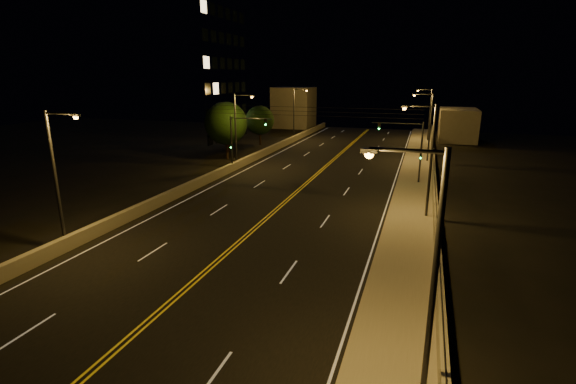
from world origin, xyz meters
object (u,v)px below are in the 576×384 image
(streetlight_3, at_px, (428,111))
(tree_0, at_px, (226,123))
(streetlight_6, at_px, (296,111))
(traffic_signal_left, at_px, (239,137))
(tree_1, at_px, (228,121))
(tree_2, at_px, (260,120))
(streetlight_5, at_px, (238,126))
(streetlight_1, at_px, (428,154))
(streetlight_4, at_px, (58,172))
(traffic_signal_right, at_px, (411,146))
(building_tower, at_px, (156,52))
(streetlight_0, at_px, (426,265))
(streetlight_2, at_px, (428,123))

(streetlight_3, bearing_deg, tree_0, -135.90)
(streetlight_6, relative_size, traffic_signal_left, 1.37)
(tree_1, distance_m, tree_2, 7.72)
(streetlight_6, distance_m, tree_1, 14.94)
(streetlight_5, xyz_separation_m, tree_2, (-4.05, 17.11, -1.15))
(tree_0, bearing_deg, tree_1, 114.12)
(streetlight_1, relative_size, tree_1, 1.23)
(streetlight_1, relative_size, tree_2, 1.40)
(streetlight_1, height_order, streetlight_5, same)
(streetlight_4, xyz_separation_m, tree_2, (-4.05, 43.14, -1.15))
(streetlight_6, relative_size, tree_2, 1.40)
(traffic_signal_right, xyz_separation_m, tree_2, (-23.98, 19.18, -0.08))
(traffic_signal_right, xyz_separation_m, building_tower, (-39.76, 15.52, 10.29))
(tree_2, bearing_deg, traffic_signal_left, -75.02)
(building_tower, relative_size, tree_0, 3.94)
(tree_1, bearing_deg, traffic_signal_right, -24.30)
(streetlight_5, bearing_deg, streetlight_1, -31.13)
(traffic_signal_left, xyz_separation_m, tree_0, (-4.74, 6.37, 0.76))
(streetlight_1, bearing_deg, streetlight_3, 90.00)
(traffic_signal_right, height_order, building_tower, building_tower)
(streetlight_3, height_order, tree_1, streetlight_3)
(streetlight_0, height_order, streetlight_6, same)
(streetlight_4, bearing_deg, streetlight_2, 59.25)
(streetlight_1, distance_m, streetlight_5, 25.02)
(traffic_signal_left, height_order, tree_2, traffic_signal_left)
(streetlight_4, height_order, traffic_signal_right, streetlight_4)
(streetlight_2, height_order, tree_0, streetlight_2)
(streetlight_2, xyz_separation_m, tree_1, (-27.48, -0.30, -0.61))
(streetlight_2, xyz_separation_m, tree_2, (-25.47, 7.14, -1.15))
(streetlight_6, xyz_separation_m, tree_1, (-6.06, -13.64, -0.61))
(streetlight_3, bearing_deg, streetlight_4, -111.41)
(streetlight_6, bearing_deg, tree_1, -113.95)
(tree_0, xyz_separation_m, tree_2, (-0.39, 12.80, -0.84))
(streetlight_6, height_order, tree_0, streetlight_6)
(streetlight_3, xyz_separation_m, streetlight_6, (-21.42, -5.29, 0.00))
(streetlight_3, height_order, tree_0, streetlight_3)
(streetlight_3, distance_m, tree_1, 33.38)
(tree_0, bearing_deg, streetlight_0, -55.91)
(streetlight_0, relative_size, streetlight_1, 1.00)
(tree_1, bearing_deg, streetlight_6, 66.05)
(traffic_signal_right, bearing_deg, tree_0, 164.88)
(streetlight_2, distance_m, tree_1, 27.49)
(tree_0, bearing_deg, building_tower, 150.49)
(streetlight_1, xyz_separation_m, tree_2, (-25.47, 30.04, -1.15))
(building_tower, height_order, tree_2, building_tower)
(tree_0, height_order, tree_1, tree_0)
(tree_0, bearing_deg, streetlight_6, 79.11)
(streetlight_1, bearing_deg, traffic_signal_right, 97.78)
(streetlight_1, relative_size, tree_0, 1.16)
(streetlight_1, bearing_deg, tree_0, 145.49)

